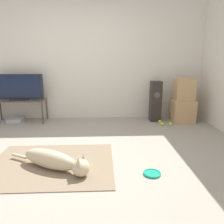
% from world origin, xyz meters
% --- Properties ---
extents(ground_plane, '(12.00, 12.00, 0.00)m').
position_xyz_m(ground_plane, '(0.00, 0.00, 0.00)').
color(ground_plane, '#9E9384').
extents(wall_back, '(8.00, 0.06, 2.55)m').
position_xyz_m(wall_back, '(0.00, 2.10, 1.27)').
color(wall_back, silver).
rests_on(wall_back, ground_plane).
extents(area_rug, '(1.55, 1.21, 0.01)m').
position_xyz_m(area_rug, '(-0.26, -0.14, 0.01)').
color(area_rug, '#847056').
rests_on(area_rug, ground_plane).
extents(dog, '(1.06, 0.62, 0.26)m').
position_xyz_m(dog, '(-0.17, -0.29, 0.12)').
color(dog, beige).
rests_on(dog, area_rug).
extents(frisbee, '(0.20, 0.20, 0.03)m').
position_xyz_m(frisbee, '(0.95, -0.44, 0.01)').
color(frisbee, '#199E7A').
rests_on(frisbee, ground_plane).
extents(cardboard_box_lower, '(0.44, 0.37, 0.46)m').
position_xyz_m(cardboard_box_lower, '(2.07, 1.66, 0.23)').
color(cardboard_box_lower, tan).
rests_on(cardboard_box_lower, ground_plane).
extents(cardboard_box_upper, '(0.38, 0.31, 0.46)m').
position_xyz_m(cardboard_box_upper, '(2.06, 1.67, 0.69)').
color(cardboard_box_upper, tan).
rests_on(cardboard_box_upper, cardboard_box_lower).
extents(floor_speaker, '(0.22, 0.23, 0.84)m').
position_xyz_m(floor_speaker, '(1.51, 1.78, 0.42)').
color(floor_speaker, '#2D2823').
rests_on(floor_speaker, ground_plane).
extents(tv_stand, '(1.04, 0.42, 0.47)m').
position_xyz_m(tv_stand, '(-1.31, 1.82, 0.41)').
color(tv_stand, brown).
rests_on(tv_stand, ground_plane).
extents(tv, '(0.99, 0.20, 0.53)m').
position_xyz_m(tv, '(-1.31, 1.82, 0.73)').
color(tv, '#232326').
rests_on(tv, tv_stand).
extents(tennis_ball_by_boxes, '(0.07, 0.07, 0.07)m').
position_xyz_m(tennis_ball_by_boxes, '(1.57, 1.58, 0.03)').
color(tennis_ball_by_boxes, '#C6E033').
rests_on(tennis_ball_by_boxes, ground_plane).
extents(tennis_ball_near_speaker, '(0.07, 0.07, 0.07)m').
position_xyz_m(tennis_ball_near_speaker, '(1.74, 1.41, 0.03)').
color(tennis_ball_near_speaker, '#C6E033').
rests_on(tennis_ball_near_speaker, ground_plane).
extents(tennis_ball_loose_on_carpet, '(0.07, 0.07, 0.07)m').
position_xyz_m(tennis_ball_loose_on_carpet, '(1.57, 1.40, 0.03)').
color(tennis_ball_loose_on_carpet, '#C6E033').
rests_on(tennis_ball_loose_on_carpet, ground_plane).
extents(game_console, '(0.30, 0.28, 0.08)m').
position_xyz_m(game_console, '(-1.45, 1.84, 0.04)').
color(game_console, '#B7B7BC').
rests_on(game_console, ground_plane).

